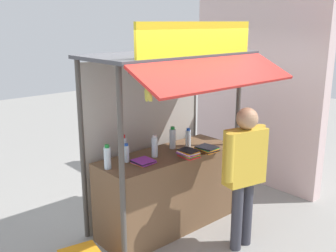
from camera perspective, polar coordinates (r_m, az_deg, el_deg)
ground_plane at (r=5.27m, az=0.00°, el=-14.28°), size 20.00×20.00×0.00m
stall_counter at (r=5.04m, az=0.00°, el=-9.35°), size 1.84×0.66×1.00m
stall_structure at (r=4.79m, az=-0.86°, el=2.69°), size 2.04×1.54×2.58m
water_bottle_far_left at (r=5.08m, az=2.95°, el=-1.78°), size 0.07×0.07×0.25m
water_bottle_left at (r=4.66m, az=-6.53°, el=-3.15°), size 0.08×0.08×0.29m
water_bottle_far_right at (r=4.38m, az=-8.81°, el=-4.55°), size 0.08×0.08×0.28m
water_bottle_front_right at (r=4.56m, az=-6.05°, el=-3.97°), size 0.06×0.06×0.22m
water_bottle_back_left at (r=5.01m, az=0.67°, el=-1.80°), size 0.08×0.08×0.29m
water_bottle_right at (r=4.70m, az=-1.96°, el=-3.02°), size 0.08×0.08×0.27m
magazine_stack_front_left at (r=4.96m, az=5.71°, el=-3.30°), size 0.24×0.26×0.06m
magazine_stack_rear_center at (r=4.54m, az=-3.62°, el=-5.19°), size 0.24×0.25×0.04m
magazine_stack_center at (r=4.74m, az=3.01°, el=-3.99°), size 0.22×0.27×0.08m
banana_bunch_inner_left at (r=4.14m, az=0.95°, el=5.39°), size 0.08×0.08×0.27m
banana_bunch_leftmost at (r=4.52m, az=6.02°, el=5.81°), size 0.10×0.10×0.31m
banana_bunch_rightmost at (r=3.92m, az=-2.82°, el=4.67°), size 0.11×0.11×0.30m
vendor_person at (r=4.49m, az=11.07°, el=-5.71°), size 0.64×0.30×1.68m
neighbour_wall at (r=6.49m, az=12.63°, el=4.88°), size 0.20×2.40×2.95m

